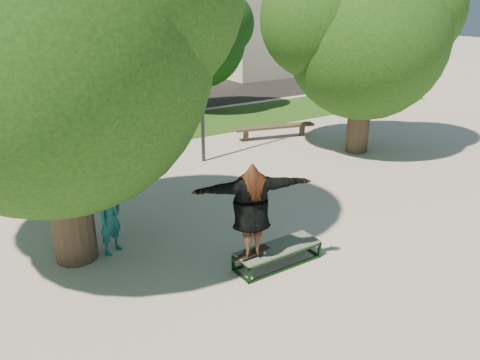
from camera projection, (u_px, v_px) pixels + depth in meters
ground at (270, 225)px, 11.02m from camera, size 120.00×120.00×0.00m
grass_strip at (149, 131)px, 18.93m from camera, size 30.00×4.00×0.02m
asphalt_strip at (80, 105)px, 23.49m from camera, size 40.00×8.00×0.01m
tree_left at (39, 34)px, 8.08m from camera, size 6.96×5.95×7.12m
tree_right at (363, 29)px, 14.98m from camera, size 6.24×5.33×6.51m
bg_tree_mid at (67, 26)px, 18.43m from camera, size 5.76×4.92×6.24m
bg_tree_right at (197, 35)px, 21.05m from camera, size 5.04×4.31×5.43m
lamppost at (201, 63)px, 14.29m from camera, size 0.25×0.15×6.11m
side_building at (288, 13)px, 35.94m from camera, size 15.00×10.00×8.00m
grind_box at (278, 255)px, 9.36m from camera, size 1.80×0.60×0.38m
skater_rig at (251, 210)px, 8.60m from camera, size 2.30×1.27×1.89m
bystander at (110, 217)px, 9.60m from camera, size 0.69×0.61×1.58m
bench at (275, 128)px, 17.83m from camera, size 3.18×1.21×0.49m
car_dark at (2, 109)px, 19.33m from camera, size 2.33×4.71×1.49m
car_grey at (35, 95)px, 22.24m from camera, size 2.74×5.40×1.46m
car_silver_b at (104, 92)px, 22.43m from camera, size 2.94×5.88×1.64m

